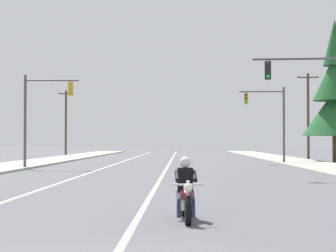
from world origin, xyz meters
The scene contains 11 objects.
lane_stripe_center centered at (0.10, 45.00, 0.00)m, with size 0.16×100.00×0.01m, color beige.
lane_stripe_left centered at (-4.19, 45.00, 0.00)m, with size 0.16×100.00×0.01m, color beige.
sidewalk_kerb_right centered at (10.98, 40.00, 0.07)m, with size 4.40×110.00×0.14m, color #9E998E.
sidewalk_kerb_left centered at (-10.98, 40.00, 0.07)m, with size 4.40×110.00×0.14m, color #9E998E.
motorcycle_with_rider centered at (1.23, 6.12, 0.59)m, with size 0.70×2.19×1.46m.
traffic_signal_near_right centered at (8.11, 21.28, 4.11)m, with size 5.02×0.47×6.20m.
traffic_signal_near_left centered at (-8.23, 31.20, 4.01)m, with size 3.60×0.49×6.20m.
traffic_signal_mid_right centered at (8.37, 40.35, 4.02)m, with size 3.67×0.37×6.20m.
utility_pole_right_far centered at (13.92, 52.48, 4.57)m, with size 2.20×0.26×8.71m.
utility_pole_left_far centered at (-13.52, 66.57, 4.31)m, with size 1.97×0.26×8.25m.
conifer_tree_right_verge_far centered at (14.40, 43.80, 5.70)m, with size 5.65×5.65×12.44m.
Camera 1 is at (1.15, -7.54, 1.82)m, focal length 63.21 mm.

